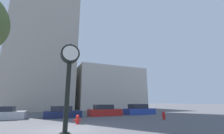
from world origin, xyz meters
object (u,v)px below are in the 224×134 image
car_silver (2,114)px  car_blue (139,110)px  street_clock (69,74)px  car_navy (62,113)px  fire_hydrant_far (78,119)px  fire_hydrant_near (164,115)px  car_red (104,111)px

car_silver → car_blue: size_ratio=0.96×
street_clock → car_silver: size_ratio=1.20×
car_blue → car_navy: bearing=178.7°
car_silver → fire_hydrant_far: 8.71m
fire_hydrant_far → car_navy: bearing=96.2°
fire_hydrant_near → car_silver: bearing=156.1°
street_clock → car_red: bearing=59.4°
car_red → street_clock: bearing=-119.0°
car_red → car_blue: bearing=1.1°
street_clock → car_navy: bearing=85.1°
car_navy → car_blue: bearing=-0.5°
car_silver → fire_hydrant_far: size_ratio=5.89×
car_red → car_blue: size_ratio=0.97×
car_red → fire_hydrant_far: bearing=-126.2°
car_silver → fire_hydrant_far: bearing=-42.1°
car_blue → car_silver: bearing=176.7°
fire_hydrant_near → fire_hydrant_far: fire_hydrant_near is taller
street_clock → fire_hydrant_far: 5.29m
car_blue → street_clock: bearing=-139.7°
car_silver → car_navy: (5.62, -0.48, -0.01)m
car_red → car_blue: (5.09, -0.05, 0.01)m
fire_hydrant_far → car_blue: bearing=30.8°
fire_hydrant_far → car_silver: bearing=135.6°
car_silver → car_navy: size_ratio=1.03×
car_silver → car_navy: bearing=-2.7°
car_blue → fire_hydrant_far: car_blue is taller
car_red → fire_hydrant_far: (-4.45, -5.73, -0.21)m
street_clock → fire_hydrant_near: size_ratio=6.22×
car_navy → fire_hydrant_far: size_ratio=5.73×
car_blue → fire_hydrant_far: (-9.53, -5.69, -0.23)m
street_clock → car_navy: 10.23m
car_red → fire_hydrant_far: 7.26m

